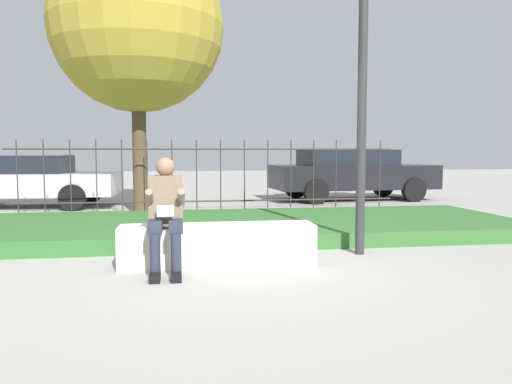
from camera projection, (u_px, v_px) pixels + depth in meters
ground_plane at (233, 264)px, 5.98m from camera, size 60.00×60.00×0.00m
stone_bench at (218, 247)px, 5.94m from camera, size 2.30×0.51×0.48m
person_seated_reader at (166, 210)px, 5.52m from camera, size 0.42×0.73×1.28m
grass_berm at (217, 227)px, 8.24m from camera, size 10.03×3.21×0.22m
iron_fence at (209, 177)px, 10.40m from camera, size 8.03×0.03×1.60m
car_parked_left at (20, 179)px, 12.12m from camera, size 4.66×2.15×1.26m
car_parked_right at (351, 173)px, 14.00m from camera, size 4.62×2.20×1.41m
street_lamp at (363, 65)px, 6.39m from camera, size 0.28×0.28×4.01m
tree_behind_fence at (137, 26)px, 10.48m from camera, size 3.64×3.64×5.82m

